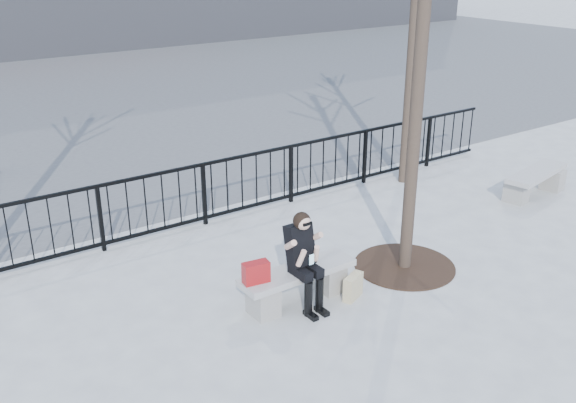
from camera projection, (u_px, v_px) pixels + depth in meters
ground at (298, 301)px, 8.67m from camera, size 120.00×120.00×0.00m
street_surface at (19, 97)px, 20.07m from camera, size 60.00×23.00×0.01m
railing at (193, 196)px, 10.74m from camera, size 14.00×0.06×1.10m
tree_grate at (404, 266)px, 9.59m from camera, size 1.50×1.50×0.02m
bench_main at (298, 282)px, 8.56m from camera, size 1.65×0.46×0.49m
bench_second at (536, 180)px, 12.19m from camera, size 1.69×0.47×0.50m
seated_woman at (305, 262)px, 8.30m from camera, size 0.50×0.64×1.34m
handbag at (256, 272)px, 8.11m from camera, size 0.36×0.21×0.28m
shopping_bag at (353, 287)px, 8.69m from camera, size 0.38×0.27×0.34m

